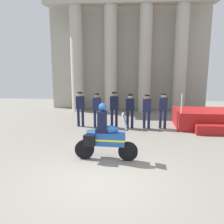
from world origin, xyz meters
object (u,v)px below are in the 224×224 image
(officer_in_row_1, at_px, (97,107))
(officer_in_row_5, at_px, (163,108))
(officer_in_row_0, at_px, (80,106))
(officer_in_row_2, at_px, (114,107))
(officer_in_row_4, at_px, (147,109))
(officer_in_row_3, at_px, (130,108))
(motorcycle_with_rider, at_px, (104,136))
(reviewing_stand, at_px, (208,119))

(officer_in_row_1, height_order, officer_in_row_5, officer_in_row_5)
(officer_in_row_0, height_order, officer_in_row_1, officer_in_row_0)
(officer_in_row_2, bearing_deg, officer_in_row_4, -175.94)
(officer_in_row_3, bearing_deg, officer_in_row_0, 3.47)
(officer_in_row_0, relative_size, officer_in_row_3, 1.04)
(motorcycle_with_rider, bearing_deg, officer_in_row_1, 104.21)
(officer_in_row_4, relative_size, motorcycle_with_rider, 0.78)
(officer_in_row_0, bearing_deg, officer_in_row_5, -175.19)
(reviewing_stand, distance_m, officer_in_row_1, 5.41)
(reviewing_stand, height_order, officer_in_row_3, reviewing_stand)
(officer_in_row_3, height_order, officer_in_row_5, officer_in_row_5)
(officer_in_row_2, distance_m, motorcycle_with_rider, 4.03)
(officer_in_row_1, relative_size, officer_in_row_4, 1.02)
(reviewing_stand, distance_m, officer_in_row_3, 3.83)
(officer_in_row_0, bearing_deg, reviewing_stand, -172.12)
(officer_in_row_2, xyz_separation_m, officer_in_row_3, (0.77, -0.03, -0.05))
(officer_in_row_1, distance_m, officer_in_row_3, 1.60)
(reviewing_stand, height_order, officer_in_row_2, reviewing_stand)
(officer_in_row_5, bearing_deg, officer_in_row_3, 6.89)
(officer_in_row_0, height_order, officer_in_row_3, officer_in_row_0)
(officer_in_row_1, distance_m, officer_in_row_2, 0.84)
(officer_in_row_3, distance_m, officer_in_row_4, 0.80)
(motorcycle_with_rider, bearing_deg, officer_in_row_0, 114.77)
(officer_in_row_0, xyz_separation_m, officer_in_row_3, (2.44, -0.08, -0.04))
(reviewing_stand, bearing_deg, officer_in_row_3, -174.70)
(officer_in_row_3, xyz_separation_m, officer_in_row_4, (0.80, -0.01, -0.01))
(officer_in_row_1, relative_size, motorcycle_with_rider, 0.80)
(officer_in_row_5, bearing_deg, officer_in_row_4, 9.21)
(officer_in_row_3, height_order, officer_in_row_4, officer_in_row_3)
(reviewing_stand, distance_m, officer_in_row_4, 3.04)
(motorcycle_with_rider, bearing_deg, officer_in_row_3, 81.60)
(officer_in_row_4, height_order, motorcycle_with_rider, motorcycle_with_rider)
(officer_in_row_4, bearing_deg, motorcycle_with_rider, 73.70)
(motorcycle_with_rider, bearing_deg, reviewing_stand, 46.36)
(officer_in_row_5, bearing_deg, officer_in_row_0, 4.81)
(officer_in_row_0, bearing_deg, motorcycle_with_rider, 117.45)
(motorcycle_with_rider, bearing_deg, officer_in_row_2, 92.45)
(officer_in_row_3, bearing_deg, reviewing_stand, -169.29)
(officer_in_row_4, xyz_separation_m, officer_in_row_5, (0.77, 0.05, 0.04))
(officer_in_row_1, xyz_separation_m, officer_in_row_4, (2.40, -0.04, -0.02))
(officer_in_row_2, height_order, officer_in_row_4, officer_in_row_2)
(officer_in_row_2, relative_size, officer_in_row_4, 1.06)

